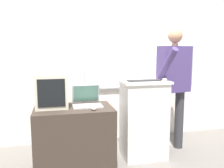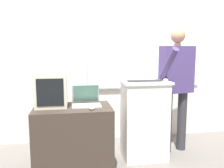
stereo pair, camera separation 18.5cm
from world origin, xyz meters
name	(u,v)px [view 1 (the left image)]	position (x,y,z in m)	size (l,w,h in m)	color
back_wall	(108,48)	(0.02, 1.28, 1.48)	(6.40, 0.17, 2.98)	silver
lectern_podium	(144,119)	(0.32, 0.46, 0.53)	(0.62, 0.45, 1.05)	silver
side_desk	(74,139)	(-0.62, 0.29, 0.39)	(0.91, 0.57, 0.78)	#382D26
person_presenter	(174,81)	(0.82, 0.60, 1.02)	(0.62, 0.61, 1.74)	#333338
laptop	(87,100)	(-0.45, 0.37, 0.85)	(0.35, 0.31, 0.25)	#B7BABF
wireless_keyboard	(144,80)	(0.29, 0.40, 1.06)	(0.43, 0.11, 0.02)	#2D2D30
computer_mouse_by_laptop	(94,108)	(-0.40, 0.13, 0.80)	(0.06, 0.10, 0.03)	#BCBCC1
computer_mouse_by_keyboard	(165,79)	(0.58, 0.40, 1.07)	(0.06, 0.10, 0.03)	silver
crt_monitor	(52,90)	(-0.86, 0.38, 0.98)	(0.36, 0.36, 0.40)	beige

